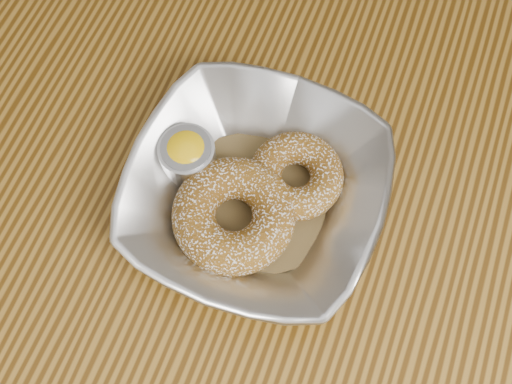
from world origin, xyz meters
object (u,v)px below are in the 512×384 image
(table, at_px, (376,222))
(donut_back, at_px, (296,176))
(ramekin, at_px, (188,156))
(donut_front, at_px, (234,215))
(serving_bowl, at_px, (256,193))

(table, height_order, donut_back, donut_back)
(ramekin, bearing_deg, donut_front, -32.03)
(table, height_order, serving_bowl, serving_bowl)
(table, xyz_separation_m, donut_front, (-0.13, -0.09, 0.13))
(table, bearing_deg, donut_back, -159.95)
(table, relative_size, ramekin, 23.11)
(serving_bowl, bearing_deg, donut_back, 47.18)
(donut_back, height_order, ramekin, ramekin)
(serving_bowl, xyz_separation_m, donut_back, (0.03, 0.03, -0.00))
(table, distance_m, donut_front, 0.20)
(table, height_order, donut_front, donut_front)
(donut_front, distance_m, ramekin, 0.07)
(ramekin, bearing_deg, donut_back, 11.33)
(donut_back, bearing_deg, serving_bowl, -132.82)
(donut_back, xyz_separation_m, donut_front, (-0.04, -0.06, 0.00))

